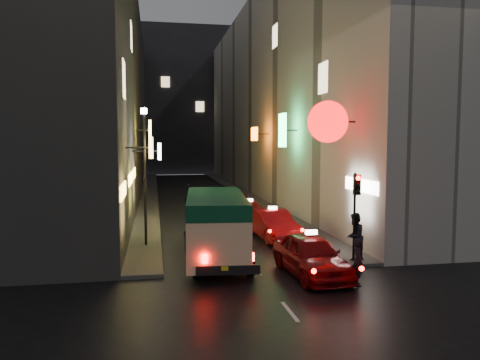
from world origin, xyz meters
TOP-DOWN VIEW (x-y plane):
  - building_left at (-8.00, 34.00)m, footprint 7.61×52.00m
  - building_right at (8.00, 33.99)m, footprint 8.17×52.00m
  - building_far at (0.00, 66.00)m, footprint 30.00×10.00m
  - sidewalk_left at (-4.25, 34.00)m, footprint 1.50×52.00m
  - sidewalk_right at (4.25, 34.00)m, footprint 1.50×52.00m
  - minibus at (-1.37, 9.83)m, footprint 2.84×6.60m
  - taxi_near at (1.78, 7.35)m, footprint 2.64×5.71m
  - taxi_second at (2.03, 13.89)m, footprint 2.70×5.59m
  - taxi_third at (1.81, 18.69)m, footprint 2.46×4.90m
  - taxi_far at (1.65, 23.58)m, footprint 2.70×5.16m
  - pedestrian_crossing at (2.98, 5.98)m, footprint 0.48×0.66m
  - pedestrian_sidewalk at (4.09, 8.73)m, footprint 0.93×0.92m
  - traffic_light at (4.00, 8.47)m, footprint 0.26×0.43m
  - lamp_post at (-4.20, 13.00)m, footprint 0.28×0.28m

SIDE VIEW (x-z plane):
  - sidewalk_left at x=-4.25m, z-range 0.00..0.15m
  - sidewalk_right at x=4.25m, z-range 0.00..0.15m
  - taxi_third at x=1.81m, z-range -0.08..1.58m
  - taxi_far at x=1.65m, z-range -0.08..1.65m
  - taxi_second at x=2.03m, z-range -0.08..1.81m
  - taxi_near at x=1.78m, z-range -0.08..1.86m
  - pedestrian_crossing at x=2.98m, z-range 0.00..1.83m
  - pedestrian_sidewalk at x=4.09m, z-range 0.15..2.30m
  - minibus at x=-1.37m, z-range 0.36..3.12m
  - traffic_light at x=4.00m, z-range 0.94..4.44m
  - lamp_post at x=-4.20m, z-range 0.61..6.84m
  - building_left at x=-8.00m, z-range 0.00..18.00m
  - building_right at x=8.00m, z-range 0.00..18.00m
  - building_far at x=0.00m, z-range 0.00..22.00m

